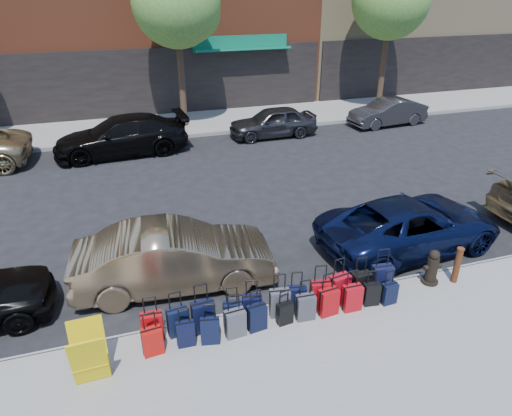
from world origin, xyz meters
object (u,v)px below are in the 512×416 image
object	(u,v)px
suitcase_front_5	(280,303)
fire_hydrant	(432,268)
display_rack	(89,354)
tree_right	(393,2)
car_near_2	(410,225)
tree_center	(180,5)
car_far_1	(121,136)
bollard	(457,265)
car_far_3	(388,112)
car_near_1	(175,257)
car_far_2	(273,122)

from	to	relation	value
suitcase_front_5	fire_hydrant	bearing A→B (deg)	9.23
fire_hydrant	display_rack	xyz separation A→B (m)	(-7.39, -0.61, 0.13)
tree_right	car_near_2	bearing A→B (deg)	-118.49
tree_center	fire_hydrant	distance (m)	15.42
suitcase_front_5	display_rack	world-z (taller)	display_rack
fire_hydrant	car_far_1	bearing A→B (deg)	121.87
tree_right	bollard	distance (m)	16.69
display_rack	car_near_2	size ratio (longest dim) A/B	0.22
bollard	car_far_1	size ratio (longest dim) A/B	0.17
tree_right	car_far_3	xyz separation A→B (m)	(-1.14, -2.45, -4.78)
car_near_2	car_far_3	xyz separation A→B (m)	(5.71, 10.17, -0.05)
tree_center	car_far_3	bearing A→B (deg)	-14.65
tree_right	car_near_1	distance (m)	18.53
bollard	car_far_3	bearing A→B (deg)	64.58
tree_center	fire_hydrant	size ratio (longest dim) A/B	8.51
car_near_1	car_near_2	distance (m)	6.09
tree_right	car_far_1	xyz separation A→B (m)	(-13.65, -2.83, -4.65)
fire_hydrant	car_near_1	xyz separation A→B (m)	(-5.54, 1.88, 0.20)
tree_right	car_near_2	size ratio (longest dim) A/B	1.48
tree_center	fire_hydrant	bearing A→B (deg)	-77.76
car_near_1	car_far_2	size ratio (longest dim) A/B	1.16
tree_center	suitcase_front_5	xyz separation A→B (m)	(-0.60, -14.33, -4.95)
car_far_3	car_near_2	bearing A→B (deg)	-34.46
bollard	car_far_2	bearing A→B (deg)	91.01
suitcase_front_5	car_far_2	bearing A→B (deg)	79.94
car_near_1	suitcase_front_5	bearing A→B (deg)	-131.76
tree_right	display_rack	distance (m)	21.52
tree_right	car_far_2	xyz separation A→B (m)	(-7.05, -2.46, -4.74)
tree_center	suitcase_front_5	world-z (taller)	tree_center
car_near_2	car_far_3	world-z (taller)	car_near_2
bollard	display_rack	world-z (taller)	display_rack
tree_right	display_rack	size ratio (longest dim) A/B	6.83
tree_center	car_near_1	xyz separation A→B (m)	(-2.44, -12.42, -4.66)
tree_right	fire_hydrant	xyz separation A→B (m)	(-7.40, -14.30, -4.87)
tree_right	car_near_1	size ratio (longest dim) A/B	1.60
car_far_1	tree_center	bearing A→B (deg)	128.28
fire_hydrant	car_far_3	xyz separation A→B (m)	(6.26, 11.85, 0.09)
tree_right	car_far_3	bearing A→B (deg)	-115.02
car_near_1	car_far_1	world-z (taller)	car_far_1
fire_hydrant	suitcase_front_5	bearing A→B (deg)	-176.24
suitcase_front_5	car_far_1	world-z (taller)	car_far_1
suitcase_front_5	display_rack	bearing A→B (deg)	-162.41
fire_hydrant	display_rack	size ratio (longest dim) A/B	0.80
tree_center	car_far_2	world-z (taller)	tree_center
car_near_1	car_far_1	distance (m)	9.62
tree_right	car_near_2	distance (m)	15.11
car_far_1	display_rack	bearing A→B (deg)	-8.96
bollard	display_rack	size ratio (longest dim) A/B	0.84
bollard	car_far_1	distance (m)	13.47
car_near_1	display_rack	bearing A→B (deg)	147.81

